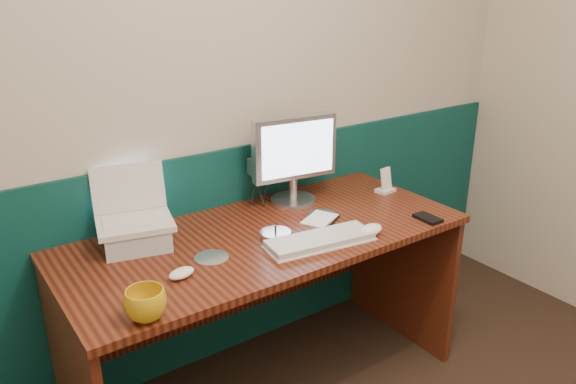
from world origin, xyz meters
TOP-DOWN VIEW (x-y plane):
  - back_wall at (0.00, 1.75)m, footprint 3.50×0.04m
  - wainscot at (0.00, 1.74)m, footprint 3.48×0.02m
  - desk at (0.02, 1.38)m, footprint 1.60×0.70m
  - laptop_riser at (-0.44, 1.56)m, footprint 0.27×0.25m
  - laptop at (-0.44, 1.56)m, footprint 0.31×0.27m
  - monitor at (0.29, 1.58)m, footprint 0.40×0.16m
  - keyboard at (0.13, 1.18)m, footprint 0.43×0.19m
  - mouse_right at (0.34, 1.14)m, footprint 0.13×0.09m
  - mouse_left at (-0.40, 1.25)m, footprint 0.11×0.07m
  - mug at (-0.59, 1.08)m, footprint 0.15×0.15m
  - camcorder at (0.16, 1.65)m, footprint 0.12×0.16m
  - cd_spindle at (0.03, 1.33)m, footprint 0.12×0.12m
  - cd_loose_a at (-0.26, 1.32)m, footprint 0.12×0.12m
  - cd_loose_b at (0.31, 1.40)m, footprint 0.12×0.12m
  - pen at (0.30, 1.31)m, footprint 0.12×0.07m
  - papers at (0.27, 1.36)m, footprint 0.19×0.16m
  - dock at (0.72, 1.44)m, footprint 0.09×0.08m
  - music_player at (0.72, 1.44)m, footprint 0.06×0.04m
  - pda at (0.64, 1.11)m, footprint 0.07×0.12m

SIDE VIEW (x-z plane):
  - desk at x=0.02m, z-range 0.00..0.75m
  - wainscot at x=0.00m, z-range 0.00..1.00m
  - cd_loose_b at x=0.31m, z-range 0.75..0.75m
  - cd_loose_a at x=-0.26m, z-range 0.75..0.75m
  - papers at x=0.27m, z-range 0.75..0.75m
  - pen at x=0.30m, z-range 0.75..0.76m
  - pda at x=0.64m, z-range 0.75..0.76m
  - dock at x=0.72m, z-range 0.75..0.77m
  - keyboard at x=0.13m, z-range 0.75..0.77m
  - cd_spindle at x=0.03m, z-range 0.75..0.77m
  - mouse_left at x=-0.40m, z-range 0.75..0.78m
  - mouse_right at x=0.34m, z-range 0.75..0.79m
  - laptop_riser at x=-0.44m, z-range 0.75..0.83m
  - mug at x=-0.59m, z-range 0.75..0.85m
  - music_player at x=0.72m, z-range 0.77..0.87m
  - camcorder at x=0.16m, z-range 0.75..0.97m
  - monitor at x=0.29m, z-range 0.75..1.13m
  - laptop at x=-0.44m, z-range 0.83..1.06m
  - back_wall at x=0.00m, z-range 0.00..2.50m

